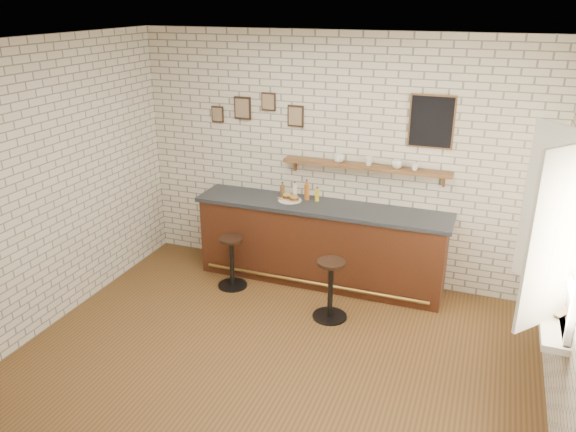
{
  "coord_description": "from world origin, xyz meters",
  "views": [
    {
      "loc": [
        1.76,
        -4.34,
        3.35
      ],
      "look_at": [
        -0.19,
        0.9,
        1.15
      ],
      "focal_mm": 35.0,
      "sensor_mm": 36.0,
      "label": 1
    }
  ],
  "objects_px": {
    "shelf_cup_a": "(339,158)",
    "shelf_cup_c": "(397,164)",
    "bar_stool_left": "(232,260)",
    "shelf_cup_b": "(369,161)",
    "bitters_bottle_brown": "(282,191)",
    "bar_stool_right": "(330,288)",
    "ciabatta_sandwich": "(291,197)",
    "shelf_cup_d": "(415,167)",
    "bar_counter": "(320,243)",
    "sandwich_plate": "(290,200)",
    "condiment_bottle_yellow": "(317,195)",
    "book_upper": "(550,305)",
    "bitters_bottle_white": "(295,191)",
    "book_lower": "(549,305)",
    "bitters_bottle_amber": "(307,191)"
  },
  "relations": [
    {
      "from": "shelf_cup_b",
      "to": "shelf_cup_c",
      "type": "bearing_deg",
      "value": -41.53
    },
    {
      "from": "bitters_bottle_white",
      "to": "bar_stool_left",
      "type": "bearing_deg",
      "value": -131.76
    },
    {
      "from": "condiment_bottle_yellow",
      "to": "sandwich_plate",
      "type": "bearing_deg",
      "value": -160.66
    },
    {
      "from": "bitters_bottle_white",
      "to": "bar_stool_left",
      "type": "relative_size",
      "value": 0.33
    },
    {
      "from": "sandwich_plate",
      "to": "bitters_bottle_brown",
      "type": "distance_m",
      "value": 0.19
    },
    {
      "from": "shelf_cup_c",
      "to": "shelf_cup_d",
      "type": "height_order",
      "value": "shelf_cup_c"
    },
    {
      "from": "bar_stool_left",
      "to": "bar_counter",
      "type": "bearing_deg",
      "value": 28.36
    },
    {
      "from": "sandwich_plate",
      "to": "bitters_bottle_white",
      "type": "relative_size",
      "value": 1.32
    },
    {
      "from": "condiment_bottle_yellow",
      "to": "bar_stool_left",
      "type": "relative_size",
      "value": 0.27
    },
    {
      "from": "bitters_bottle_amber",
      "to": "shelf_cup_c",
      "type": "height_order",
      "value": "shelf_cup_c"
    },
    {
      "from": "ciabatta_sandwich",
      "to": "bar_stool_right",
      "type": "bearing_deg",
      "value": -46.74
    },
    {
      "from": "shelf_cup_a",
      "to": "book_lower",
      "type": "distance_m",
      "value": 2.9
    },
    {
      "from": "ciabatta_sandwich",
      "to": "book_upper",
      "type": "relative_size",
      "value": 1.03
    },
    {
      "from": "bitters_bottle_brown",
      "to": "shelf_cup_d",
      "type": "height_order",
      "value": "shelf_cup_d"
    },
    {
      "from": "book_lower",
      "to": "shelf_cup_d",
      "type": "bearing_deg",
      "value": 111.34
    },
    {
      "from": "ciabatta_sandwich",
      "to": "shelf_cup_a",
      "type": "bearing_deg",
      "value": 18.68
    },
    {
      "from": "sandwich_plate",
      "to": "shelf_cup_b",
      "type": "distance_m",
      "value": 1.07
    },
    {
      "from": "book_upper",
      "to": "shelf_cup_b",
      "type": "bearing_deg",
      "value": 176.44
    },
    {
      "from": "shelf_cup_a",
      "to": "shelf_cup_d",
      "type": "relative_size",
      "value": 1.45
    },
    {
      "from": "bar_stool_left",
      "to": "shelf_cup_b",
      "type": "distance_m",
      "value": 2.03
    },
    {
      "from": "bar_stool_left",
      "to": "shelf_cup_c",
      "type": "xyz_separation_m",
      "value": [
        1.8,
        0.72,
        1.2
      ]
    },
    {
      "from": "bar_stool_right",
      "to": "shelf_cup_a",
      "type": "height_order",
      "value": "shelf_cup_a"
    },
    {
      "from": "ciabatta_sandwich",
      "to": "shelf_cup_d",
      "type": "bearing_deg",
      "value": 7.25
    },
    {
      "from": "bitters_bottle_amber",
      "to": "shelf_cup_b",
      "type": "relative_size",
      "value": 2.4
    },
    {
      "from": "bar_counter",
      "to": "shelf_cup_a",
      "type": "distance_m",
      "value": 1.07
    },
    {
      "from": "shelf_cup_a",
      "to": "shelf_cup_d",
      "type": "height_order",
      "value": "shelf_cup_a"
    },
    {
      "from": "shelf_cup_d",
      "to": "sandwich_plate",
      "type": "bearing_deg",
      "value": 172.86
    },
    {
      "from": "bar_stool_left",
      "to": "book_upper",
      "type": "xyz_separation_m",
      "value": [
        3.41,
        -0.96,
        0.61
      ]
    },
    {
      "from": "bar_stool_right",
      "to": "book_lower",
      "type": "distance_m",
      "value": 2.25
    },
    {
      "from": "shelf_cup_b",
      "to": "shelf_cup_d",
      "type": "height_order",
      "value": "shelf_cup_b"
    },
    {
      "from": "shelf_cup_a",
      "to": "bitters_bottle_white",
      "type": "bearing_deg",
      "value": 178.75
    },
    {
      "from": "bitters_bottle_brown",
      "to": "shelf_cup_d",
      "type": "xyz_separation_m",
      "value": [
        1.59,
        0.07,
        0.45
      ]
    },
    {
      "from": "bar_stool_right",
      "to": "shelf_cup_c",
      "type": "relative_size",
      "value": 5.56
    },
    {
      "from": "shelf_cup_b",
      "to": "bitters_bottle_white",
      "type": "bearing_deg",
      "value": 143.15
    },
    {
      "from": "bitters_bottle_white",
      "to": "bitters_bottle_brown",
      "type": "bearing_deg",
      "value": 180.0
    },
    {
      "from": "bar_counter",
      "to": "ciabatta_sandwich",
      "type": "height_order",
      "value": "ciabatta_sandwich"
    },
    {
      "from": "bar_stool_right",
      "to": "shelf_cup_b",
      "type": "relative_size",
      "value": 6.47
    },
    {
      "from": "bitters_bottle_brown",
      "to": "bar_stool_right",
      "type": "bearing_deg",
      "value": -45.24
    },
    {
      "from": "shelf_cup_c",
      "to": "shelf_cup_b",
      "type": "bearing_deg",
      "value": 80.51
    },
    {
      "from": "book_upper",
      "to": "bitters_bottle_white",
      "type": "bearing_deg",
      "value": -172.27
    },
    {
      "from": "book_lower",
      "to": "ciabatta_sandwich",
      "type": "bearing_deg",
      "value": 133.54
    },
    {
      "from": "shelf_cup_a",
      "to": "shelf_cup_c",
      "type": "bearing_deg",
      "value": -9.12
    },
    {
      "from": "shelf_cup_a",
      "to": "shelf_cup_c",
      "type": "height_order",
      "value": "shelf_cup_a"
    },
    {
      "from": "bar_stool_left",
      "to": "book_upper",
      "type": "distance_m",
      "value": 3.6
    },
    {
      "from": "shelf_cup_d",
      "to": "bitters_bottle_amber",
      "type": "bearing_deg",
      "value": 168.95
    },
    {
      "from": "bitters_bottle_brown",
      "to": "book_lower",
      "type": "height_order",
      "value": "bitters_bottle_brown"
    },
    {
      "from": "sandwich_plate",
      "to": "shelf_cup_a",
      "type": "relative_size",
      "value": 2.19
    },
    {
      "from": "bar_stool_left",
      "to": "shelf_cup_a",
      "type": "height_order",
      "value": "shelf_cup_a"
    },
    {
      "from": "book_lower",
      "to": "bar_stool_left",
      "type": "bearing_deg",
      "value": 145.61
    },
    {
      "from": "bar_counter",
      "to": "bitters_bottle_white",
      "type": "distance_m",
      "value": 0.72
    }
  ]
}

